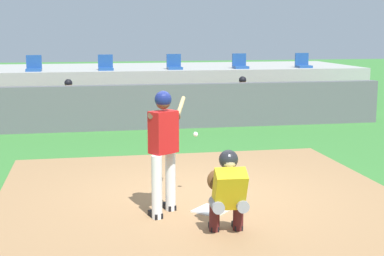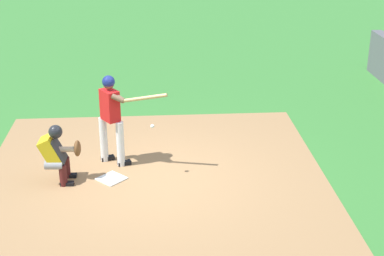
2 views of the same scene
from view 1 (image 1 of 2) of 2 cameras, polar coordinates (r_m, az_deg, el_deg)
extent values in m
plane|color=#387A33|center=(9.26, 0.82, -6.84)|extent=(80.00, 80.00, 0.00)
cube|color=#9E754C|center=(9.26, 0.82, -6.80)|extent=(6.40, 6.40, 0.01)
cube|color=white|center=(8.51, 1.92, -8.19)|extent=(0.62, 0.62, 0.02)
cylinder|color=silver|center=(8.08, -3.52, -5.96)|extent=(0.15, 0.15, 0.92)
cylinder|color=silver|center=(8.43, -2.16, -5.27)|extent=(0.15, 0.15, 0.92)
cube|color=red|center=(8.08, -2.87, -0.40)|extent=(0.45, 0.41, 0.60)
sphere|color=brown|center=(8.02, -2.90, 2.62)|extent=(0.21, 0.21, 0.21)
sphere|color=navy|center=(8.01, -2.90, 2.87)|extent=(0.24, 0.24, 0.24)
cylinder|color=brown|center=(8.16, -2.79, 1.18)|extent=(0.51, 0.43, 0.18)
cylinder|color=brown|center=(8.25, -1.55, 1.29)|extent=(0.16, 0.27, 0.17)
cylinder|color=tan|center=(8.75, -1.16, 2.10)|extent=(0.30, 0.83, 0.24)
cube|color=black|center=(8.25, -3.67, -8.63)|extent=(0.20, 0.28, 0.09)
cube|color=black|center=(8.60, -2.33, -7.85)|extent=(0.20, 0.28, 0.09)
cylinder|color=gray|center=(7.44, 2.46, -7.65)|extent=(0.18, 0.33, 0.16)
cylinder|color=#4C1919|center=(7.65, 2.25, -8.82)|extent=(0.14, 0.14, 0.42)
cube|color=black|center=(7.76, 2.17, -9.87)|extent=(0.12, 0.25, 0.08)
cylinder|color=gray|center=(7.50, 4.89, -7.53)|extent=(0.18, 0.33, 0.16)
cylinder|color=#4C1919|center=(7.71, 4.62, -8.69)|extent=(0.14, 0.14, 0.42)
cube|color=black|center=(7.82, 4.51, -9.74)|extent=(0.12, 0.25, 0.08)
cube|color=gold|center=(7.36, 3.78, -6.06)|extent=(0.42, 0.46, 0.57)
cube|color=#2D2D33|center=(7.47, 3.59, -5.81)|extent=(0.39, 0.27, 0.45)
sphere|color=beige|center=(7.35, 3.68, -3.34)|extent=(0.21, 0.21, 0.21)
sphere|color=#232328|center=(7.37, 3.65, -3.15)|extent=(0.25, 0.25, 0.25)
cylinder|color=beige|center=(7.56, 3.14, -5.62)|extent=(0.12, 0.45, 0.10)
ellipsoid|color=brown|center=(7.77, 2.54, -5.20)|extent=(0.29, 0.14, 0.30)
sphere|color=white|center=(8.99, 0.36, -0.63)|extent=(0.07, 0.07, 0.07)
cube|color=#59595E|center=(15.43, -4.05, 2.13)|extent=(13.00, 0.30, 1.20)
cube|color=olive|center=(16.47, -4.44, 1.29)|extent=(11.80, 0.44, 0.45)
cylinder|color=#939399|center=(16.09, -12.60, 1.84)|extent=(0.15, 0.40, 0.15)
cylinder|color=#939399|center=(15.93, -12.59, 0.79)|extent=(0.13, 0.13, 0.45)
cube|color=maroon|center=(15.91, -12.57, 0.11)|extent=(0.11, 0.24, 0.08)
cylinder|color=#939399|center=(16.09, -11.68, 1.87)|extent=(0.15, 0.40, 0.15)
cylinder|color=#939399|center=(15.93, -11.66, 0.82)|extent=(0.13, 0.13, 0.45)
cube|color=maroon|center=(15.91, -11.63, 0.14)|extent=(0.11, 0.24, 0.08)
cube|color=gold|center=(16.27, -12.16, 2.90)|extent=(0.36, 0.22, 0.54)
sphere|color=tan|center=(16.23, -12.21, 4.26)|extent=(0.20, 0.20, 0.20)
sphere|color=black|center=(16.23, -12.21, 4.40)|extent=(0.22, 0.22, 0.22)
cylinder|color=tan|center=(16.15, -12.87, 2.43)|extent=(0.09, 0.41, 0.22)
cylinder|color=tan|center=(16.14, -11.45, 2.48)|extent=(0.09, 0.41, 0.22)
cylinder|color=#939399|center=(16.69, 4.80, 2.32)|extent=(0.15, 0.40, 0.15)
cylinder|color=#939399|center=(16.54, 4.98, 1.32)|extent=(0.13, 0.13, 0.45)
cube|color=maroon|center=(16.52, 5.01, 0.66)|extent=(0.11, 0.24, 0.08)
cylinder|color=#939399|center=(16.76, 5.66, 2.33)|extent=(0.15, 0.40, 0.15)
cylinder|color=#939399|center=(16.61, 5.84, 1.34)|extent=(0.13, 0.13, 0.45)
cube|color=maroon|center=(16.59, 5.88, 0.68)|extent=(0.11, 0.24, 0.08)
cube|color=gold|center=(16.91, 5.04, 3.33)|extent=(0.36, 0.22, 0.54)
sphere|color=#996B4C|center=(16.87, 5.06, 4.64)|extent=(0.20, 0.20, 0.20)
sphere|color=black|center=(16.86, 5.06, 4.78)|extent=(0.22, 0.22, 0.22)
cylinder|color=#996B4C|center=(16.73, 4.51, 2.90)|extent=(0.09, 0.41, 0.22)
cylinder|color=#996B4C|center=(16.84, 5.82, 2.92)|extent=(0.09, 0.41, 0.22)
cube|color=#9E9E99|center=(19.77, -5.57, 4.08)|extent=(15.00, 4.40, 1.40)
cube|color=#1E478C|center=(18.09, -15.48, 5.60)|extent=(0.46, 0.46, 0.08)
cube|color=#1E478C|center=(18.27, -15.47, 6.39)|extent=(0.46, 0.06, 0.40)
cube|color=#1E478C|center=(18.04, -8.58, 5.83)|extent=(0.46, 0.46, 0.08)
cube|color=#1E478C|center=(18.23, -8.62, 6.62)|extent=(0.46, 0.06, 0.40)
cube|color=#1E478C|center=(18.26, -1.73, 5.98)|extent=(0.46, 0.46, 0.08)
cube|color=#1E478C|center=(18.44, -1.84, 6.76)|extent=(0.46, 0.06, 0.40)
cube|color=#1E478C|center=(18.72, 4.87, 6.04)|extent=(0.46, 0.46, 0.08)
cube|color=#1E478C|center=(18.90, 4.71, 6.81)|extent=(0.46, 0.06, 0.40)
cube|color=#1E478C|center=(19.42, 11.07, 6.03)|extent=(0.46, 0.46, 0.08)
cube|color=#1E478C|center=(19.59, 10.87, 6.77)|extent=(0.46, 0.06, 0.40)
camera|label=2|loc=(14.65, 43.69, 16.66)|focal=54.72mm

